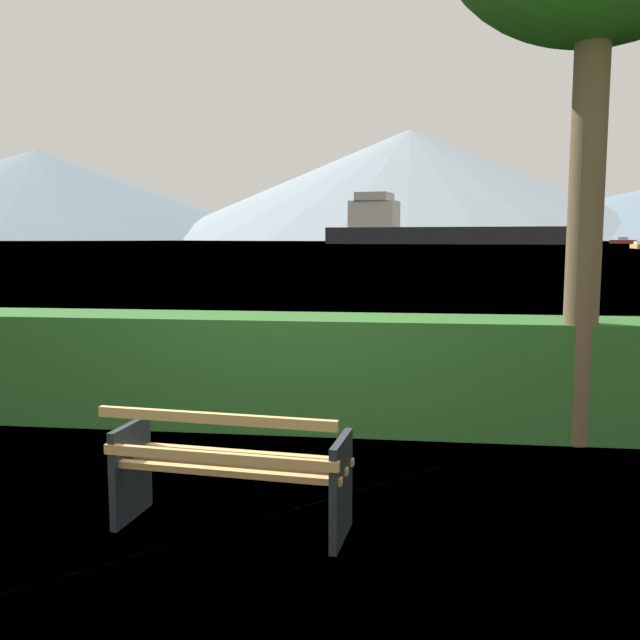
# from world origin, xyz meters

# --- Properties ---
(ground_plane) EXTENTS (1400.00, 1400.00, 0.00)m
(ground_plane) POSITION_xyz_m (0.00, 0.00, 0.00)
(ground_plane) COLOR #567A38
(water_surface) EXTENTS (620.00, 620.00, 0.00)m
(water_surface) POSITION_xyz_m (0.00, 306.39, 0.00)
(water_surface) COLOR #7A99A8
(water_surface) RESTS_ON ground_plane
(park_bench) EXTENTS (1.63, 0.74, 0.87)m
(park_bench) POSITION_xyz_m (-0.01, -0.06, 0.42)
(park_bench) COLOR tan
(park_bench) RESTS_ON ground_plane
(hedge_row) EXTENTS (7.57, 0.86, 1.15)m
(hedge_row) POSITION_xyz_m (0.00, 2.61, 0.57)
(hedge_row) COLOR #285B23
(hedge_row) RESTS_ON ground_plane
(cargo_ship_large) EXTENTS (75.80, 26.66, 15.06)m
(cargo_ship_large) POSITION_xyz_m (8.37, 201.17, 4.21)
(cargo_ship_large) COLOR #232328
(cargo_ship_large) RESTS_ON water_surface
(fishing_boat_near) EXTENTS (8.17, 4.46, 2.01)m
(fishing_boat_near) POSITION_xyz_m (67.15, 223.68, 0.73)
(fishing_boat_near) COLOR #B2332D
(fishing_boat_near) RESTS_ON water_surface
(sailboat_mid) EXTENTS (2.08, 5.85, 1.28)m
(sailboat_mid) POSITION_xyz_m (40.65, 122.95, 0.47)
(sailboat_mid) COLOR gold
(sailboat_mid) RESTS_ON water_surface
(distant_hills) EXTENTS (914.59, 449.73, 86.65)m
(distant_hills) POSITION_xyz_m (-65.38, 556.04, 35.99)
(distant_hills) COLOR slate
(distant_hills) RESTS_ON ground_plane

